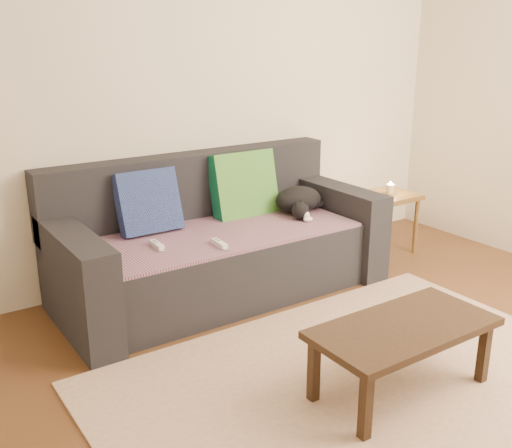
% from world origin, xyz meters
% --- Properties ---
extents(ground, '(4.50, 4.50, 0.00)m').
position_xyz_m(ground, '(0.00, 0.00, 0.00)').
color(ground, brown).
rests_on(ground, ground).
extents(back_wall, '(4.50, 0.04, 2.60)m').
position_xyz_m(back_wall, '(0.00, 2.00, 1.30)').
color(back_wall, beige).
rests_on(back_wall, ground).
extents(sofa, '(2.10, 0.94, 0.87)m').
position_xyz_m(sofa, '(0.00, 1.57, 0.31)').
color(sofa, '#232328').
rests_on(sofa, ground).
extents(throw_blanket, '(1.66, 0.74, 0.02)m').
position_xyz_m(throw_blanket, '(0.00, 1.48, 0.43)').
color(throw_blanket, '#452B50').
rests_on(throw_blanket, sofa).
extents(cushion_navy, '(0.39, 0.21, 0.40)m').
position_xyz_m(cushion_navy, '(-0.39, 1.74, 0.63)').
color(cushion_navy, '#13124E').
rests_on(cushion_navy, throw_blanket).
extents(cushion_green, '(0.47, 0.22, 0.48)m').
position_xyz_m(cushion_green, '(0.32, 1.74, 0.63)').
color(cushion_green, '#0E5C3B').
rests_on(cushion_green, throw_blanket).
extents(cat, '(0.43, 0.41, 0.18)m').
position_xyz_m(cat, '(0.64, 1.54, 0.53)').
color(cat, black).
rests_on(cat, throw_blanket).
extents(wii_remote_a, '(0.04, 0.15, 0.03)m').
position_xyz_m(wii_remote_a, '(-0.49, 1.43, 0.46)').
color(wii_remote_a, white).
rests_on(wii_remote_a, throw_blanket).
extents(wii_remote_b, '(0.04, 0.15, 0.03)m').
position_xyz_m(wii_remote_b, '(-0.17, 1.25, 0.46)').
color(wii_remote_b, white).
rests_on(wii_remote_b, throw_blanket).
extents(side_table, '(0.37, 0.37, 0.46)m').
position_xyz_m(side_table, '(1.48, 1.49, 0.38)').
color(side_table, brown).
rests_on(side_table, ground).
extents(candle, '(0.06, 0.06, 0.09)m').
position_xyz_m(candle, '(1.48, 1.49, 0.50)').
color(candle, beige).
rests_on(candle, side_table).
extents(rug, '(2.50, 1.80, 0.01)m').
position_xyz_m(rug, '(0.00, 0.15, 0.01)').
color(rug, tan).
rests_on(rug, ground).
extents(coffee_table, '(0.89, 0.44, 0.35)m').
position_xyz_m(coffee_table, '(0.11, 0.07, 0.31)').
color(coffee_table, '#2F2012').
rests_on(coffee_table, rug).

